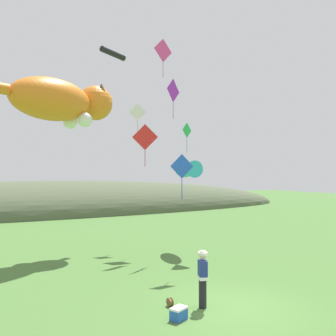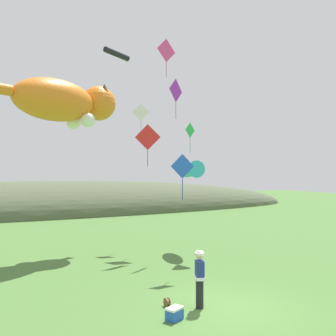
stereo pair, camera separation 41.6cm
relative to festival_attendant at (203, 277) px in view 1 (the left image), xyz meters
name	(u,v)px [view 1 (the left image)]	position (x,y,z in m)	size (l,w,h in m)	color
ground_plane	(230,308)	(0.72, -0.41, -0.95)	(120.00, 120.00, 0.00)	#477033
distant_hill_ridge	(43,213)	(0.72, 31.16, -0.95)	(62.83, 13.77, 6.75)	#4C563D
festival_attendant	(203,277)	(0.00, 0.00, 0.00)	(0.40, 0.49, 1.77)	black
kite_spool	(170,302)	(-0.85, 0.58, -0.82)	(0.12, 0.28, 0.28)	olive
picnic_cooler	(179,313)	(-1.14, -0.47, -0.77)	(0.58, 0.50, 0.36)	blue
kite_giant_cat	(62,101)	(-2.13, 9.88, 6.97)	(8.00, 3.93, 2.55)	orange
kite_fish_windsock	(186,169)	(4.01, 7.55, 3.45)	(1.78, 3.36, 1.00)	#33B2CC
kite_tube_streamer	(114,54)	(1.59, 12.29, 10.70)	(2.08, 1.46, 0.44)	black
kite_diamond_green	(187,131)	(4.94, 8.99, 5.74)	(0.84, 0.38, 1.81)	green
kite_diamond_violet	(173,91)	(3.44, 7.98, 7.74)	(1.13, 0.66, 2.20)	purple
kite_diamond_pink	(163,51)	(3.82, 9.88, 10.55)	(1.38, 0.35, 2.31)	#E53F8C
kite_diamond_red	(145,137)	(2.14, 8.81, 5.20)	(1.23, 0.76, 2.33)	red
kite_diamond_blue	(182,167)	(1.63, 4.00, 3.51)	(1.04, 0.19, 1.95)	blue
kite_diamond_white	(138,112)	(2.58, 10.84, 6.90)	(0.94, 0.46, 1.93)	white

